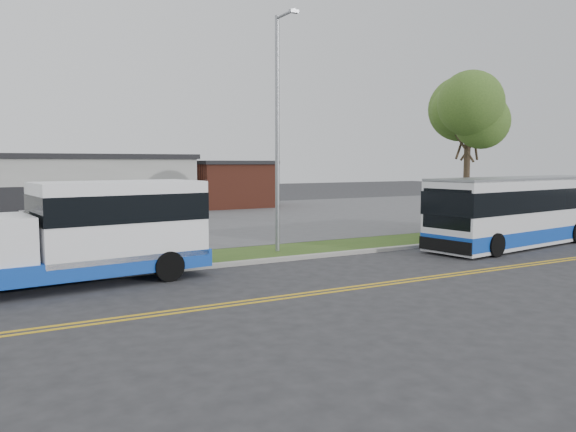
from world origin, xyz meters
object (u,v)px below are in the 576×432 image
shuttle_bus (93,229)px  tree_east (468,114)px  streetlight_near (278,126)px  parked_car_b (41,225)px  transit_bus (522,211)px

shuttle_bus → tree_east: bearing=1.1°
streetlight_near → parked_car_b: streetlight_near is taller
tree_east → parked_car_b: bearing=154.3°
streetlight_near → parked_car_b: (-8.14, 9.47, -4.50)m
transit_bus → parked_car_b: transit_bus is taller
transit_bus → streetlight_near: bearing=155.9°
transit_bus → parked_car_b: bearing=138.7°
streetlight_near → shuttle_bus: 8.69m
tree_east → transit_bus: 5.81m
shuttle_bus → transit_bus: (18.57, -1.17, -0.12)m
tree_east → transit_bus: tree_east is taller
streetlight_near → shuttle_bus: (-7.66, -2.04, -3.55)m
tree_east → streetlight_near: (-11.00, -0.27, -0.97)m
tree_east → parked_car_b: 21.93m
parked_car_b → transit_bus: bearing=-35.6°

